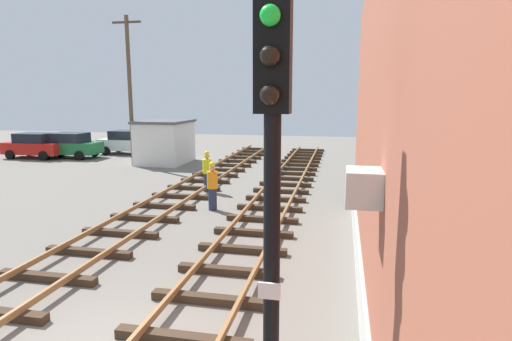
% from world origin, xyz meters
% --- Properties ---
extents(signal_mast, '(0.36, 0.40, 5.22)m').
position_xyz_m(signal_mast, '(3.08, -1.39, 3.28)').
color(signal_mast, black).
rests_on(signal_mast, ground).
extents(control_hut, '(3.00, 3.80, 2.76)m').
position_xyz_m(control_hut, '(-7.45, 19.69, 1.39)').
color(control_hut, silver).
rests_on(control_hut, ground).
extents(parked_car_white, '(4.20, 2.04, 1.76)m').
position_xyz_m(parked_car_white, '(-11.93, 23.08, 0.90)').
color(parked_car_white, silver).
rests_on(parked_car_white, ground).
extents(parked_car_green, '(4.20, 2.04, 1.76)m').
position_xyz_m(parked_car_green, '(-14.92, 20.43, 0.90)').
color(parked_car_green, '#1E6B38').
rests_on(parked_car_green, ground).
extents(parked_car_red, '(4.20, 2.04, 1.76)m').
position_xyz_m(parked_car_red, '(-17.20, 19.83, 0.90)').
color(parked_car_red, red).
rests_on(parked_car_red, ground).
extents(utility_pole_far, '(1.80, 0.24, 8.99)m').
position_xyz_m(utility_pole_far, '(-8.96, 18.26, 4.69)').
color(utility_pole_far, brown).
rests_on(utility_pole_far, ground).
extents(track_worker_foreground, '(0.40, 0.40, 1.87)m').
position_xyz_m(track_worker_foreground, '(-0.98, 9.28, 0.93)').
color(track_worker_foreground, '#262D4C').
rests_on(track_worker_foreground, ground).
extents(track_worker_distant, '(0.40, 0.40, 1.87)m').
position_xyz_m(track_worker_distant, '(-2.15, 12.21, 0.93)').
color(track_worker_distant, '#262D4C').
rests_on(track_worker_distant, ground).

